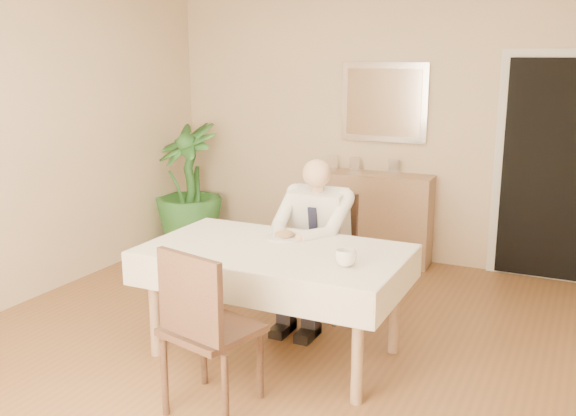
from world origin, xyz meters
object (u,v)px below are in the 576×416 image
at_px(seated_man, 311,235).
at_px(sideboard, 375,217).
at_px(coffee_mug, 346,258).
at_px(chair_near, 203,322).
at_px(potted_palm, 188,186).
at_px(dining_table, 275,260).
at_px(chair_far, 326,245).

xyz_separation_m(seated_man, sideboard, (-0.05, 1.70, -0.25)).
bearing_deg(coffee_mug, chair_near, -128.87).
height_order(chair_near, potted_palm, potted_palm).
distance_m(chair_near, potted_palm, 3.41).
distance_m(dining_table, chair_far, 0.90).
relative_size(seated_man, potted_palm, 0.95).
bearing_deg(chair_far, dining_table, -84.21).
relative_size(dining_table, seated_man, 1.38).
bearing_deg(chair_near, coffee_mug, 64.86).
distance_m(chair_far, coffee_mug, 1.20).
height_order(seated_man, potted_palm, potted_palm).
distance_m(seated_man, coffee_mug, 0.93).
height_order(coffee_mug, sideboard, sideboard).
xyz_separation_m(coffee_mug, sideboard, (-0.60, 2.44, -0.37)).
distance_m(chair_far, seated_man, 0.33).
bearing_deg(chair_far, sideboard, 97.88).
distance_m(dining_table, potted_palm, 2.78).
xyz_separation_m(chair_far, sideboard, (-0.05, 1.40, -0.10)).
xyz_separation_m(coffee_mug, potted_palm, (-2.56, 2.07, -0.15)).
xyz_separation_m(chair_near, coffee_mug, (0.57, 0.70, 0.25)).
distance_m(dining_table, coffee_mug, 0.59).
distance_m(chair_near, seated_man, 1.45).
bearing_deg(chair_far, chair_near, -84.62).
bearing_deg(dining_table, chair_near, -91.11).
relative_size(dining_table, chair_near, 1.76).
bearing_deg(coffee_mug, seated_man, 126.81).
bearing_deg(sideboard, coffee_mug, -78.51).
bearing_deg(potted_palm, chair_far, -27.32).
distance_m(chair_far, chair_near, 1.73).
bearing_deg(seated_man, chair_far, 90.00).
bearing_deg(seated_man, potted_palm, 146.48).
bearing_deg(sideboard, chair_near, -91.73).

